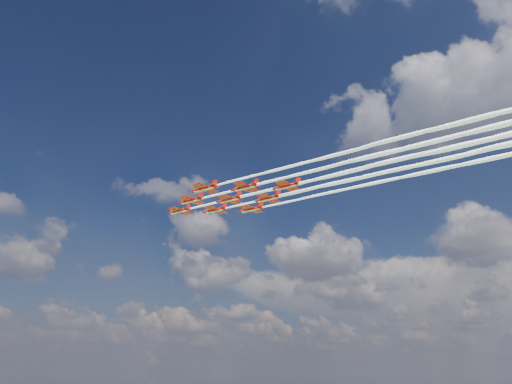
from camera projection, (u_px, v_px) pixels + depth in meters
The scene contains 8 objects.
jet_lead at pixel (352, 171), 143.14m from camera, with size 140.51×12.65×2.76m.
jet_row2_port at pixel (381, 154), 132.21m from camera, with size 140.51×12.65×2.76m.
jet_row2_starb at pixel (397, 170), 142.20m from camera, with size 140.51×12.65×2.76m.
jet_row3_port at pixel (415, 134), 121.27m from camera, with size 140.51×12.65×2.76m.
jet_row3_centre at pixel (430, 153), 131.26m from camera, with size 140.51×12.65×2.76m.
jet_row3_starb at pixel (444, 168), 141.26m from camera, with size 140.51×12.65×2.76m.
jet_row4_port at pixel (469, 133), 120.33m from camera, with size 140.51×12.65×2.76m.
jet_row4_starb at pixel (481, 151), 130.32m from camera, with size 140.51×12.65×2.76m.
Camera 1 is at (97.23, -120.67, 24.92)m, focal length 35.00 mm.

